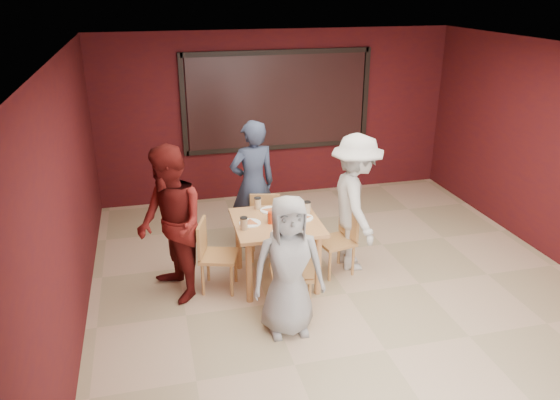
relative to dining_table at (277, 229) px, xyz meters
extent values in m
plane|color=tan|center=(0.74, -0.52, -0.71)|extent=(7.00, 7.00, 0.00)
cube|color=black|center=(0.74, 2.93, 0.94)|extent=(3.00, 0.02, 1.50)
cube|color=tan|center=(0.00, 0.00, 0.08)|extent=(1.06, 1.06, 0.04)
cylinder|color=tan|center=(-0.40, 0.42, -0.32)|extent=(0.08, 0.08, 0.77)
cylinder|color=tan|center=(0.42, 0.40, -0.32)|extent=(0.08, 0.08, 0.77)
cylinder|color=tan|center=(-0.42, -0.40, -0.32)|extent=(0.08, 0.08, 0.77)
cylinder|color=tan|center=(0.40, -0.42, -0.32)|extent=(0.08, 0.08, 0.77)
cylinder|color=white|center=(0.00, -0.32, 0.11)|extent=(0.26, 0.26, 0.01)
cone|color=#C38245|center=(0.00, -0.32, 0.13)|extent=(0.24, 0.24, 0.02)
cylinder|color=beige|center=(0.14, -0.42, 0.17)|extent=(0.09, 0.09, 0.14)
cylinder|color=black|center=(0.14, -0.42, 0.25)|extent=(0.09, 0.09, 0.01)
cylinder|color=white|center=(0.00, 0.33, 0.11)|extent=(0.26, 0.26, 0.01)
cone|color=#C38245|center=(0.00, 0.33, 0.13)|extent=(0.24, 0.24, 0.02)
cylinder|color=beige|center=(-0.14, 0.43, 0.17)|extent=(0.09, 0.09, 0.14)
cylinder|color=black|center=(-0.14, 0.43, 0.25)|extent=(0.09, 0.09, 0.01)
cylinder|color=white|center=(-0.33, 0.00, 0.11)|extent=(0.26, 0.26, 0.01)
cone|color=#C38245|center=(-0.33, 0.00, 0.13)|extent=(0.24, 0.24, 0.02)
cylinder|color=beige|center=(-0.42, -0.14, 0.17)|extent=(0.09, 0.09, 0.14)
cylinder|color=black|center=(-0.42, -0.14, 0.25)|extent=(0.09, 0.09, 0.01)
cylinder|color=white|center=(0.33, 0.00, 0.11)|extent=(0.26, 0.26, 0.01)
cone|color=#C38245|center=(0.33, 0.00, 0.13)|extent=(0.24, 0.24, 0.02)
cylinder|color=beige|center=(0.43, 0.14, 0.17)|extent=(0.09, 0.09, 0.14)
cylinder|color=black|center=(0.43, 0.14, 0.25)|extent=(0.09, 0.09, 0.01)
cylinder|color=white|center=(0.09, -0.03, 0.15)|extent=(0.06, 0.06, 0.10)
cylinder|color=white|center=(0.02, -0.09, 0.15)|extent=(0.05, 0.05, 0.08)
cylinder|color=#B02B0C|center=(-0.09, -0.05, 0.18)|extent=(0.07, 0.07, 0.15)
cube|color=black|center=(-0.05, -0.01, 0.16)|extent=(0.12, 0.08, 0.10)
cube|color=tan|center=(0.01, -0.66, -0.25)|extent=(0.51, 0.51, 0.04)
cylinder|color=tan|center=(0.21, -0.50, -0.49)|extent=(0.04, 0.04, 0.44)
cylinder|color=tan|center=(-0.15, -0.45, -0.49)|extent=(0.04, 0.04, 0.44)
cylinder|color=tan|center=(0.16, -0.86, -0.49)|extent=(0.04, 0.04, 0.44)
cylinder|color=tan|center=(-0.20, -0.81, -0.49)|extent=(0.04, 0.04, 0.44)
cube|color=tan|center=(-0.02, -0.86, 0.01)|extent=(0.45, 0.10, 0.43)
cube|color=tan|center=(0.00, 0.65, -0.29)|extent=(0.49, 0.49, 0.04)
cylinder|color=tan|center=(-0.20, 0.53, -0.51)|extent=(0.03, 0.03, 0.40)
cylinder|color=tan|center=(0.12, 0.45, -0.51)|extent=(0.03, 0.03, 0.40)
cylinder|color=tan|center=(-0.12, 0.85, -0.51)|extent=(0.03, 0.03, 0.40)
cylinder|color=tan|center=(0.20, 0.77, -0.51)|extent=(0.03, 0.03, 0.40)
cube|color=tan|center=(0.04, 0.83, -0.06)|extent=(0.40, 0.13, 0.39)
cube|color=tan|center=(-0.72, -0.02, -0.27)|extent=(0.53, 0.53, 0.04)
cylinder|color=tan|center=(-0.61, -0.24, -0.50)|extent=(0.04, 0.04, 0.42)
cylinder|color=tan|center=(-0.50, 0.09, -0.50)|extent=(0.04, 0.04, 0.42)
cylinder|color=tan|center=(-0.93, -0.13, -0.50)|extent=(0.04, 0.04, 0.42)
cylinder|color=tan|center=(-0.83, 0.20, -0.50)|extent=(0.04, 0.04, 0.42)
cube|color=tan|center=(-0.90, 0.04, -0.03)|extent=(0.16, 0.42, 0.41)
cube|color=tan|center=(0.77, 0.02, -0.28)|extent=(0.50, 0.50, 0.04)
cylinder|color=tan|center=(0.57, 0.16, -0.50)|extent=(0.04, 0.04, 0.41)
cylinder|color=tan|center=(0.64, -0.18, -0.50)|extent=(0.04, 0.04, 0.41)
cylinder|color=tan|center=(0.90, 0.23, -0.50)|extent=(0.04, 0.04, 0.41)
cylinder|color=tan|center=(0.97, -0.11, -0.50)|extent=(0.04, 0.04, 0.41)
cube|color=tan|center=(0.96, 0.06, -0.04)|extent=(0.12, 0.42, 0.40)
imported|color=#989898|center=(-0.13, -1.05, 0.06)|extent=(0.77, 0.52, 1.54)
imported|color=#2F3954|center=(-0.07, 1.08, 0.19)|extent=(0.73, 0.54, 1.80)
imported|color=#5F1312|center=(-1.25, -0.05, 0.21)|extent=(0.94, 1.07, 1.84)
imported|color=silver|center=(1.06, 0.14, 0.18)|extent=(0.76, 1.20, 1.78)
camera|label=1|loc=(-1.42, -5.83, 2.77)|focal=35.00mm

